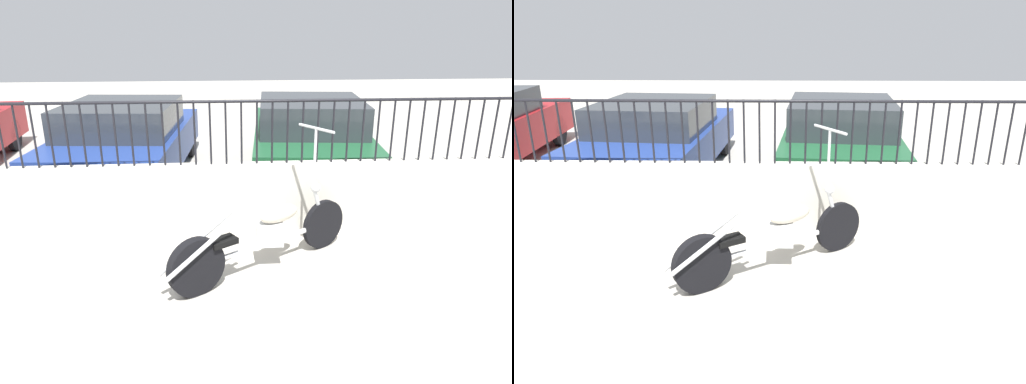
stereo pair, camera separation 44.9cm
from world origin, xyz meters
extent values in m
cube|color=beige|center=(0.00, 2.79, 0.44)|extent=(10.92, 0.18, 0.88)
cylinder|color=black|center=(-0.82, 2.79, 1.27)|extent=(0.02, 0.02, 0.76)
cylinder|color=black|center=(-0.64, 2.79, 1.27)|extent=(0.02, 0.02, 0.76)
cylinder|color=black|center=(-0.46, 2.79, 1.27)|extent=(0.02, 0.02, 0.76)
cylinder|color=black|center=(-0.27, 2.79, 1.27)|extent=(0.02, 0.02, 0.76)
cylinder|color=black|center=(-0.09, 2.79, 1.27)|extent=(0.02, 0.02, 0.76)
cylinder|color=black|center=(0.09, 2.79, 1.27)|extent=(0.02, 0.02, 0.76)
cylinder|color=black|center=(0.27, 2.79, 1.27)|extent=(0.02, 0.02, 0.76)
cylinder|color=black|center=(0.46, 2.79, 1.27)|extent=(0.02, 0.02, 0.76)
cylinder|color=black|center=(0.64, 2.79, 1.27)|extent=(0.02, 0.02, 0.76)
cylinder|color=black|center=(0.82, 2.79, 1.27)|extent=(0.02, 0.02, 0.76)
cylinder|color=black|center=(1.00, 2.79, 1.27)|extent=(0.02, 0.02, 0.76)
cylinder|color=black|center=(1.18, 2.79, 1.27)|extent=(0.02, 0.02, 0.76)
cylinder|color=black|center=(1.37, 2.79, 1.27)|extent=(0.02, 0.02, 0.76)
cylinder|color=black|center=(1.55, 2.79, 1.27)|extent=(0.02, 0.02, 0.76)
cylinder|color=black|center=(1.73, 2.79, 1.27)|extent=(0.02, 0.02, 0.76)
cylinder|color=black|center=(1.91, 2.79, 1.27)|extent=(0.02, 0.02, 0.76)
cylinder|color=black|center=(2.09, 2.79, 1.27)|extent=(0.02, 0.02, 0.76)
cylinder|color=black|center=(2.28, 2.79, 1.27)|extent=(0.02, 0.02, 0.76)
cylinder|color=black|center=(2.46, 2.79, 1.27)|extent=(0.02, 0.02, 0.76)
cylinder|color=black|center=(2.64, 2.79, 1.27)|extent=(0.02, 0.02, 0.76)
cylinder|color=black|center=(2.82, 2.79, 1.27)|extent=(0.02, 0.02, 0.76)
cylinder|color=black|center=(3.00, 2.79, 1.27)|extent=(0.02, 0.02, 0.76)
cylinder|color=black|center=(3.19, 2.79, 1.27)|extent=(0.02, 0.02, 0.76)
cylinder|color=black|center=(3.37, 2.79, 1.27)|extent=(0.02, 0.02, 0.76)
cylinder|color=black|center=(3.55, 2.79, 1.27)|extent=(0.02, 0.02, 0.76)
cylinder|color=black|center=(3.73, 2.79, 1.27)|extent=(0.02, 0.02, 0.76)
cylinder|color=black|center=(3.91, 2.79, 1.27)|extent=(0.02, 0.02, 0.76)
cylinder|color=black|center=(4.10, 2.79, 1.27)|extent=(0.02, 0.02, 0.76)
cylinder|color=black|center=(4.28, 2.79, 1.27)|extent=(0.02, 0.02, 0.76)
cylinder|color=black|center=(4.46, 2.79, 1.27)|extent=(0.02, 0.02, 0.76)
cylinder|color=black|center=(4.64, 2.79, 1.27)|extent=(0.02, 0.02, 0.76)
cylinder|color=black|center=(4.82, 2.79, 1.27)|extent=(0.02, 0.02, 0.76)
cylinder|color=black|center=(5.01, 2.79, 1.27)|extent=(0.02, 0.02, 0.76)
cylinder|color=black|center=(5.19, 2.79, 1.27)|extent=(0.02, 0.02, 0.76)
cylinder|color=black|center=(0.00, 2.79, 1.63)|extent=(10.92, 0.04, 0.04)
cylinder|color=black|center=(2.82, 2.27, 0.29)|extent=(0.52, 0.36, 0.58)
cylinder|color=black|center=(1.41, 1.38, 0.29)|extent=(0.55, 0.40, 0.59)
cylinder|color=silver|center=(2.12, 1.83, 0.29)|extent=(1.33, 0.87, 0.06)
cube|color=silver|center=(2.16, 1.85, 0.39)|extent=(0.28, 0.18, 0.24)
ellipsoid|color=beige|center=(2.26, 1.92, 0.59)|extent=(0.52, 0.43, 0.18)
cube|color=black|center=(1.66, 1.54, 0.47)|extent=(0.32, 0.29, 0.06)
cylinder|color=silver|center=(2.75, 2.23, 0.54)|extent=(0.21, 0.16, 0.51)
sphere|color=silver|center=(2.70, 2.19, 0.77)|extent=(0.11, 0.11, 0.11)
cylinder|color=silver|center=(2.67, 2.18, 1.11)|extent=(0.03, 0.03, 0.65)
cylinder|color=silver|center=(2.67, 2.18, 1.43)|extent=(0.30, 0.45, 0.03)
cylinder|color=silver|center=(1.49, 1.34, 0.51)|extent=(0.73, 0.48, 0.47)
cylinder|color=silver|center=(1.42, 1.46, 0.51)|extent=(0.73, 0.48, 0.47)
cylinder|color=black|center=(-2.63, 7.16, 0.32)|extent=(0.17, 0.65, 0.64)
cylinder|color=black|center=(-0.72, 6.58, 0.32)|extent=(0.16, 0.65, 0.64)
cylinder|color=black|center=(1.05, 6.44, 0.32)|extent=(0.16, 0.65, 0.64)
cylinder|color=black|center=(-0.91, 4.07, 0.32)|extent=(0.16, 0.65, 0.64)
cylinder|color=black|center=(0.86, 3.94, 0.32)|extent=(0.16, 0.65, 0.64)
cube|color=navy|center=(0.07, 5.26, 0.53)|extent=(2.20, 4.18, 0.57)
cube|color=#2D3338|center=(0.05, 5.06, 1.05)|extent=(1.85, 2.07, 0.47)
cylinder|color=black|center=(2.44, 6.62, 0.32)|extent=(0.17, 0.65, 0.64)
cylinder|color=black|center=(4.19, 6.45, 0.32)|extent=(0.17, 0.65, 0.64)
cylinder|color=black|center=(2.20, 4.14, 0.32)|extent=(0.17, 0.65, 0.64)
cylinder|color=black|center=(3.95, 3.97, 0.32)|extent=(0.17, 0.65, 0.64)
cube|color=#1E5933|center=(3.20, 5.29, 0.52)|extent=(2.24, 4.18, 0.55)
cube|color=#2D3338|center=(3.18, 5.09, 1.05)|extent=(1.86, 2.08, 0.51)
camera|label=1|loc=(1.69, -2.47, 2.43)|focal=32.00mm
camera|label=2|loc=(2.14, -2.49, 2.43)|focal=32.00mm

